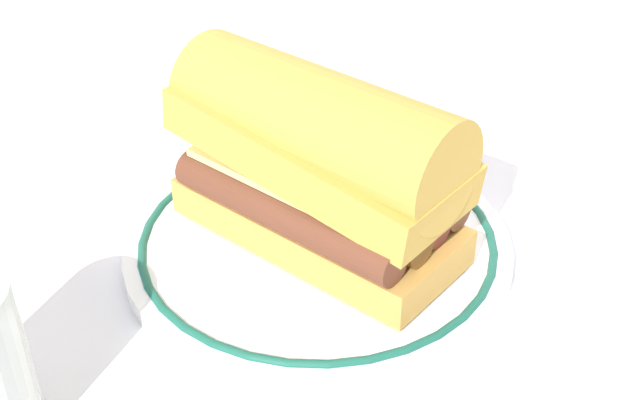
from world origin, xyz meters
TOP-DOWN VIEW (x-y plane):
  - ground_plane at (0.00, 0.00)m, footprint 1.50×1.50m
  - plate at (0.00, 0.01)m, footprint 0.27×0.27m
  - sausage_sandwich at (0.00, 0.01)m, footprint 0.22×0.15m
  - butter_knife at (0.06, 0.18)m, footprint 0.03×0.14m

SIDE VIEW (x-z plane):
  - ground_plane at x=0.00m, z-range 0.00..0.00m
  - butter_knife at x=0.06m, z-range 0.00..0.01m
  - plate at x=0.00m, z-range 0.00..0.02m
  - sausage_sandwich at x=0.00m, z-range 0.01..0.14m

